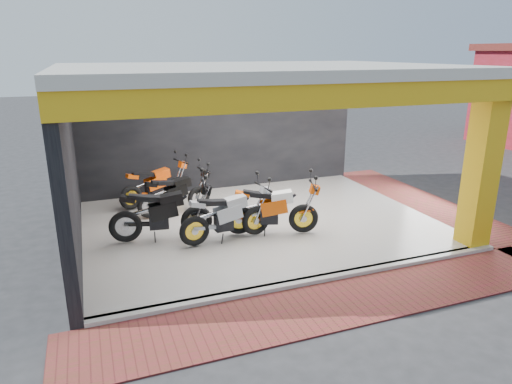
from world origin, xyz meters
TOP-DOWN VIEW (x-y plane):
  - ground at (0.00, 0.00)m, footprint 80.00×80.00m
  - showroom_floor at (0.00, 2.00)m, footprint 8.00×6.00m
  - showroom_ceiling at (0.00, 2.00)m, footprint 8.40×6.40m
  - back_wall at (0.00, 5.10)m, footprint 8.20×0.20m
  - left_wall at (-4.10, 2.00)m, footprint 0.20×6.20m
  - corner_column at (3.75, -0.75)m, footprint 0.50×0.50m
  - header_beam_front at (0.00, -1.00)m, footprint 8.40×0.30m
  - header_beam_right at (4.00, 2.00)m, footprint 0.30×6.40m
  - floor_kerb at (0.00, -1.02)m, footprint 8.00×0.20m
  - paver_front at (0.00, -1.80)m, footprint 9.00×1.40m
  - paver_right at (4.80, 2.00)m, footprint 1.40×7.00m
  - moto_hero at (0.62, 0.94)m, footprint 2.35×1.43m
  - moto_row_a at (-0.41, 1.20)m, footprint 2.21×0.98m
  - moto_row_b at (-1.63, 1.58)m, footprint 2.38×1.13m
  - moto_row_c at (-1.52, 4.32)m, footprint 2.19×1.39m
  - moto_row_d at (-1.16, 3.33)m, footprint 2.09×1.08m

SIDE VIEW (x-z plane):
  - ground at x=0.00m, z-range 0.00..0.00m
  - paver_front at x=0.00m, z-range 0.00..0.03m
  - paver_right at x=4.80m, z-range 0.00..0.03m
  - showroom_floor at x=0.00m, z-range 0.00..0.10m
  - floor_kerb at x=0.00m, z-range 0.00..0.10m
  - moto_row_d at x=-1.16m, z-range 0.10..1.32m
  - moto_row_c at x=-1.52m, z-range 0.10..1.36m
  - moto_row_a at x=-0.41m, z-range 0.10..1.42m
  - moto_hero at x=0.62m, z-range 0.10..1.45m
  - moto_row_b at x=-1.63m, z-range 0.10..1.50m
  - back_wall at x=0.00m, z-range 0.00..3.50m
  - left_wall at x=-4.10m, z-range 0.00..3.50m
  - corner_column at x=3.75m, z-range 0.00..3.50m
  - header_beam_front at x=0.00m, z-range 3.10..3.50m
  - header_beam_right at x=4.00m, z-range 3.10..3.50m
  - showroom_ceiling at x=0.00m, z-range 3.50..3.70m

